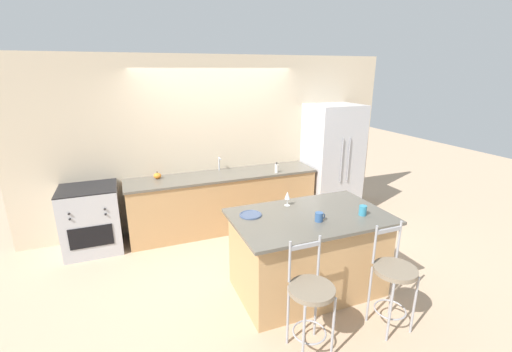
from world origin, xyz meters
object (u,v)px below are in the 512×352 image
oven_range (92,219)px  bar_stool_near (311,298)px  refrigerator (331,160)px  soap_bottle (277,168)px  coffee_mug (319,217)px  pumpkin_decoration (157,176)px  bar_stool_far (393,278)px  tumbler_cup (363,210)px  wine_glass (287,196)px  dinner_plate (251,215)px

oven_range → bar_stool_near: bearing=-55.0°
refrigerator → soap_bottle: refrigerator is taller
bar_stool_near → coffee_mug: size_ratio=9.10×
pumpkin_decoration → soap_bottle: soap_bottle is taller
bar_stool_far → refrigerator: bearing=68.7°
bar_stool_far → tumbler_cup: bar_stool_far is taller
refrigerator → coffee_mug: (-1.50, -2.05, 0.03)m
refrigerator → wine_glass: (-1.62, -1.53, 0.10)m
dinner_plate → coffee_mug: 0.74m
dinner_plate → coffee_mug: (0.62, -0.40, 0.04)m
refrigerator → dinner_plate: (-2.13, -1.64, -0.01)m
refrigerator → pumpkin_decoration: 2.93m
wine_glass → dinner_plate: bearing=-167.3°
refrigerator → wine_glass: 2.23m
soap_bottle → refrigerator: bearing=8.5°
pumpkin_decoration → dinner_plate: bearing=-66.4°
refrigerator → soap_bottle: size_ratio=11.51×
bar_stool_near → pumpkin_decoration: bar_stool_near is taller
dinner_plate → soap_bottle: 1.78m
refrigerator → dinner_plate: size_ratio=7.78×
bar_stool_far → wine_glass: (-0.56, 1.19, 0.51)m
dinner_plate → tumbler_cup: bearing=-21.0°
dinner_plate → wine_glass: wine_glass is taller
coffee_mug → dinner_plate: bearing=147.0°
bar_stool_near → soap_bottle: 2.70m
bar_stool_far → wine_glass: wine_glass is taller
dinner_plate → soap_bottle: bearing=56.0°
tumbler_cup → bar_stool_near: bearing=-148.2°
oven_range → dinner_plate: (1.76, -1.69, 0.48)m
pumpkin_decoration → tumbler_cup: bearing=-49.4°
oven_range → tumbler_cup: (2.91, -2.14, 0.53)m
dinner_plate → oven_range: bearing=136.0°
pumpkin_decoration → bar_stool_far: bearing=-57.4°
wine_glass → soap_bottle: 1.45m
bar_stool_far → tumbler_cup: bearing=82.1°
refrigerator → coffee_mug: refrigerator is taller
bar_stool_near → bar_stool_far: bearing=-1.6°
wine_glass → tumbler_cup: bearing=-40.6°
dinner_plate → pumpkin_decoration: bearing=113.6°
bar_stool_near → pumpkin_decoration: size_ratio=9.61×
coffee_mug → tumbler_cup: tumbler_cup is taller
tumbler_cup → coffee_mug: bearing=175.9°
coffee_mug → soap_bottle: soap_bottle is taller
tumbler_cup → refrigerator: bearing=65.0°
bar_stool_far → pumpkin_decoration: size_ratio=9.61×
refrigerator → tumbler_cup: bearing=-115.0°
refrigerator → bar_stool_far: bearing=-111.3°
bar_stool_near → coffee_mug: bearing=54.9°
bar_stool_far → oven_range: bearing=135.5°
dinner_plate → bar_stool_far: bearing=-45.4°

